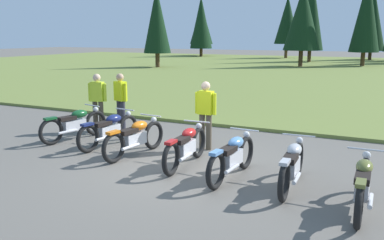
% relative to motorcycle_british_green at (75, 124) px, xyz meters
% --- Properties ---
extents(ground_plane, '(140.00, 140.00, 0.00)m').
position_rel_motorcycle_british_green_xyz_m(ground_plane, '(3.59, -0.82, -0.44)').
color(ground_plane, '#605B54').
extents(grass_moorland, '(80.00, 44.00, 0.10)m').
position_rel_motorcycle_british_green_xyz_m(grass_moorland, '(3.59, 25.17, -0.39)').
color(grass_moorland, olive).
rests_on(grass_moorland, ground).
extents(forest_treeline, '(43.48, 27.25, 8.39)m').
position_rel_motorcycle_british_green_xyz_m(forest_treeline, '(4.58, 34.24, 3.90)').
color(forest_treeline, '#47331E').
rests_on(forest_treeline, ground).
extents(motorcycle_british_green, '(0.73, 2.07, 0.88)m').
position_rel_motorcycle_british_green_xyz_m(motorcycle_british_green, '(0.00, 0.00, 0.00)').
color(motorcycle_british_green, black).
rests_on(motorcycle_british_green, ground).
extents(motorcycle_navy, '(0.62, 2.10, 0.88)m').
position_rel_motorcycle_british_green_xyz_m(motorcycle_navy, '(1.24, -0.14, 0.00)').
color(motorcycle_navy, black).
rests_on(motorcycle_navy, ground).
extents(motorcycle_orange, '(0.62, 2.10, 0.88)m').
position_rel_motorcycle_british_green_xyz_m(motorcycle_orange, '(2.29, -0.55, 0.00)').
color(motorcycle_orange, black).
rests_on(motorcycle_orange, ground).
extents(motorcycle_red, '(0.62, 2.10, 0.88)m').
position_rel_motorcycle_british_green_xyz_m(motorcycle_red, '(3.70, -0.73, 0.00)').
color(motorcycle_red, black).
rests_on(motorcycle_red, ground).
extents(motorcycle_sky_blue, '(0.62, 2.10, 0.88)m').
position_rel_motorcycle_british_green_xyz_m(motorcycle_sky_blue, '(4.87, -1.03, 0.00)').
color(motorcycle_sky_blue, black).
rests_on(motorcycle_sky_blue, ground).
extents(motorcycle_silver, '(0.62, 2.10, 0.88)m').
position_rel_motorcycle_british_green_xyz_m(motorcycle_silver, '(6.04, -1.06, 0.00)').
color(motorcycle_silver, black).
rests_on(motorcycle_silver, ground).
extents(motorcycle_olive, '(0.62, 2.10, 0.88)m').
position_rel_motorcycle_british_green_xyz_m(motorcycle_olive, '(7.27, -1.58, 0.00)').
color(motorcycle_olive, black).
rests_on(motorcycle_olive, ground).
extents(rider_checking_bike, '(0.53, 0.32, 1.67)m').
position_rel_motorcycle_british_green_xyz_m(rider_checking_bike, '(0.41, 1.52, 0.51)').
color(rider_checking_bike, '#2D2D38').
rests_on(rider_checking_bike, ground).
extents(rider_with_back_turned, '(0.55, 0.22, 1.67)m').
position_rel_motorcycle_british_green_xyz_m(rider_with_back_turned, '(3.52, 0.67, 0.51)').
color(rider_with_back_turned, '#4C4233').
rests_on(rider_with_back_turned, ground).
extents(rider_near_row_end, '(0.53, 0.31, 1.67)m').
position_rel_motorcycle_british_green_xyz_m(rider_near_row_end, '(-0.12, 1.14, 0.51)').
color(rider_near_row_end, '#4C4233').
rests_on(rider_near_row_end, ground).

